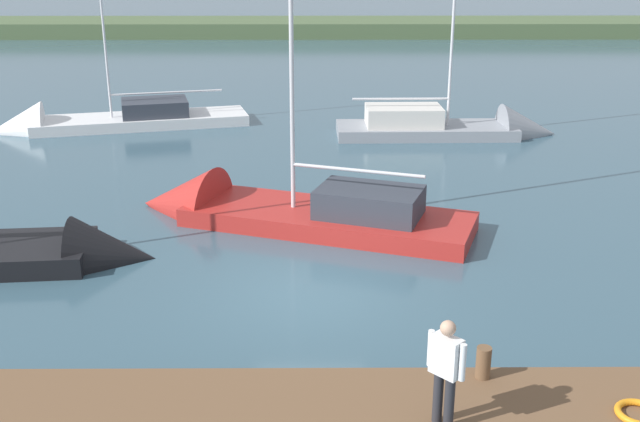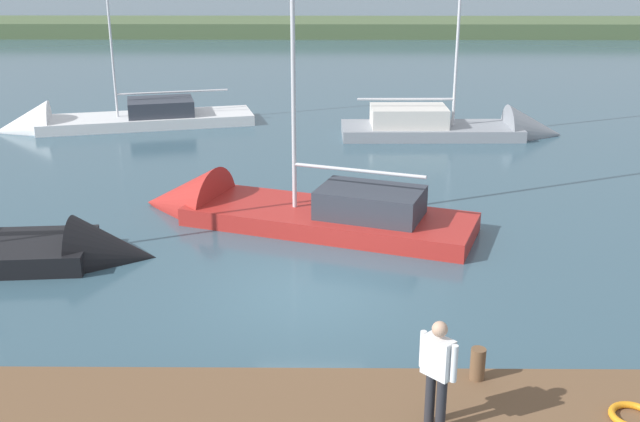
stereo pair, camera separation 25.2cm
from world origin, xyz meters
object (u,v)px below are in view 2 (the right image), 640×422
(sailboat_near_dock, at_px, (103,124))
(sailboat_mid_channel, at_px, (471,132))
(life_ring_buoy, at_px, (633,416))
(sailboat_far_right, at_px, (8,258))
(person_on_dock, at_px, (438,368))
(sailboat_behind_pier, at_px, (267,214))
(mooring_post_near, at_px, (478,364))

(sailboat_near_dock, distance_m, sailboat_mid_channel, 14.68)
(life_ring_buoy, bearing_deg, sailboat_near_dock, -57.14)
(sailboat_far_right, bearing_deg, life_ring_buoy, -35.72)
(sailboat_mid_channel, distance_m, person_on_dock, 20.00)
(life_ring_buoy, height_order, sailboat_behind_pier, sailboat_behind_pier)
(sailboat_behind_pier, bearing_deg, sailboat_mid_channel, -107.28)
(sailboat_mid_channel, bearing_deg, mooring_post_near, -101.02)
(mooring_post_near, relative_size, sailboat_behind_pier, 0.05)
(sailboat_far_right, bearing_deg, person_on_dock, -43.71)
(life_ring_buoy, bearing_deg, mooring_post_near, -27.56)
(sailboat_behind_pier, bearing_deg, mooring_post_near, 133.56)
(sailboat_far_right, distance_m, person_on_dock, 11.43)
(sailboat_behind_pier, bearing_deg, person_on_dock, 126.78)
(sailboat_behind_pier, bearing_deg, life_ring_buoy, 140.57)
(sailboat_far_right, relative_size, sailboat_near_dock, 0.82)
(sailboat_near_dock, distance_m, person_on_dock, 23.43)
(life_ring_buoy, xyz_separation_m, sailboat_far_right, (11.68, -6.91, -0.55))
(sailboat_mid_channel, bearing_deg, life_ring_buoy, -94.67)
(life_ring_buoy, height_order, sailboat_near_dock, sailboat_near_dock)
(mooring_post_near, xyz_separation_m, sailboat_near_dock, (11.38, -19.66, -0.73))
(mooring_post_near, relative_size, sailboat_near_dock, 0.05)
(mooring_post_near, height_order, sailboat_far_right, sailboat_far_right)
(sailboat_near_dock, bearing_deg, sailboat_far_right, 82.76)
(life_ring_buoy, bearing_deg, sailboat_far_right, -30.60)
(mooring_post_near, height_order, person_on_dock, person_on_dock)
(sailboat_behind_pier, height_order, sailboat_mid_channel, sailboat_behind_pier)
(mooring_post_near, distance_m, sailboat_near_dock, 22.72)
(mooring_post_near, height_order, sailboat_behind_pier, sailboat_behind_pier)
(sailboat_behind_pier, relative_size, sailboat_far_right, 1.24)
(mooring_post_near, xyz_separation_m, sailboat_mid_channel, (-3.24, -18.33, -0.68))
(sailboat_behind_pier, height_order, person_on_dock, sailboat_behind_pier)
(person_on_dock, bearing_deg, sailboat_behind_pier, 63.73)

